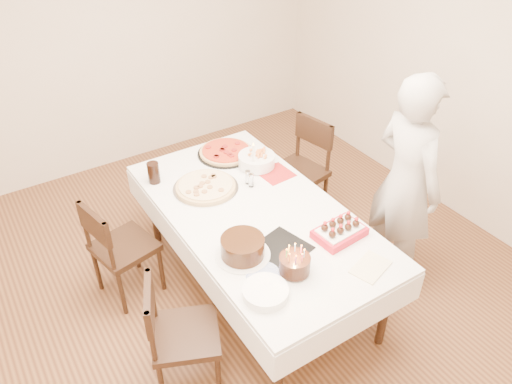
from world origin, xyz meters
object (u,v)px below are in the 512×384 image
birthday_cake (295,260)px  person (406,183)px  dining_table (256,250)px  chair_right_savory (297,173)px  strawberry_box (340,231)px  pizza_pepperoni (226,152)px  taper_candle (253,158)px  layer_cake (243,247)px  pasta_bowl (257,160)px  pizza_white (206,187)px  chair_left_dessert (186,335)px  cola_glass (154,173)px  chair_left_savory (125,247)px

birthday_cake → person: bearing=10.2°
dining_table → chair_right_savory: chair_right_savory is taller
chair_right_savory → strawberry_box: chair_right_savory is taller
pizza_pepperoni → taper_candle: size_ratio=1.73×
layer_cake → birthday_cake: birthday_cake is taller
strawberry_box → pasta_bowl: bearing=89.7°
dining_table → pasta_bowl: size_ratio=7.17×
person → layer_cake: 1.36m
chair_right_savory → pizza_white: 1.02m
person → birthday_cake: size_ratio=8.87×
pasta_bowl → chair_left_dessert: bearing=-139.6°
chair_right_savory → birthday_cake: size_ratio=4.93×
pizza_white → person: bearing=-35.9°
pizza_pepperoni → taper_candle: (0.04, -0.37, 0.12)m
cola_glass → strawberry_box: 1.50m
chair_right_savory → cola_glass: 1.32m
pizza_pepperoni → cola_glass: bearing=-174.8°
chair_left_savory → pasta_bowl: bearing=168.2°
chair_left_dessert → pizza_white: chair_left_dessert is taller
pizza_pepperoni → birthday_cake: birthday_cake is taller
chair_left_savory → person: 2.15m
dining_table → chair_left_dessert: size_ratio=2.45×
pizza_white → birthday_cake: 1.09m
layer_cake → birthday_cake: 0.36m
strawberry_box → chair_right_savory: bearing=66.6°
chair_right_savory → strawberry_box: 1.24m
taper_candle → birthday_cake: 1.15m
pizza_white → strawberry_box: strawberry_box is taller
strawberry_box → person: bearing=8.0°
cola_glass → layer_cake: 1.10m
chair_left_dessert → taper_candle: (1.08, 0.91, 0.45)m
layer_cake → chair_right_savory: bearing=39.0°
pizza_white → layer_cake: bearing=-100.8°
cola_glass → strawberry_box: size_ratio=0.50×
pizza_pepperoni → pasta_bowl: size_ratio=1.62×
pizza_pepperoni → strawberry_box: 1.34m
chair_right_savory → taper_candle: size_ratio=3.43×
taper_candle → chair_left_dessert: bearing=-139.8°
pasta_bowl → person: bearing=-52.9°
layer_cake → strawberry_box: layer_cake is taller
chair_left_dessert → cola_glass: (0.36, 1.22, 0.40)m
pasta_bowl → taper_candle: bearing=-137.5°
pizza_white → cola_glass: cola_glass is taller
pizza_white → strawberry_box: (0.50, -0.98, 0.02)m
chair_left_dessert → pizza_white: bearing=-101.8°
chair_right_savory → layer_cake: (-1.12, -0.91, 0.34)m
chair_left_dessert → pizza_pepperoni: bearing=-105.5°
pasta_bowl → cola_glass: size_ratio=1.75×
dining_table → chair_right_savory: size_ratio=2.23×
pizza_white → pizza_pepperoni: size_ratio=1.04×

